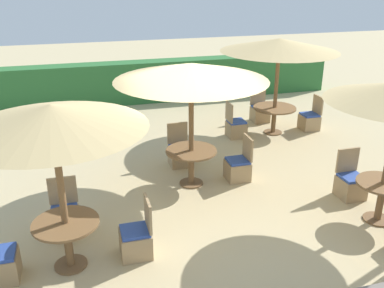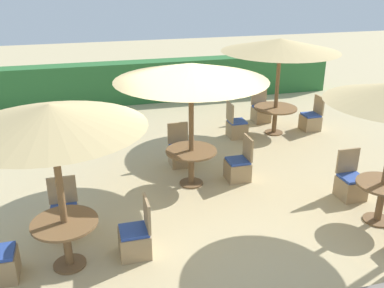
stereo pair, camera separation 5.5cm
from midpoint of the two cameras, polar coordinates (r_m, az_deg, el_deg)
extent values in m
plane|color=#C6B284|center=(8.22, 1.29, -7.35)|extent=(40.00, 40.00, 0.00)
cube|color=#2D6B33|center=(14.21, -6.49, 8.25)|extent=(13.00, 0.70, 1.33)
cylinder|color=brown|center=(11.32, 11.41, 7.19)|extent=(0.10, 0.10, 2.41)
cone|color=tan|center=(11.09, 11.85, 12.81)|extent=(2.96, 2.96, 0.32)
cylinder|color=brown|center=(11.68, 10.97, 1.54)|extent=(0.48, 0.48, 0.03)
cylinder|color=brown|center=(11.57, 11.08, 3.04)|extent=(0.12, 0.12, 0.68)
cylinder|color=brown|center=(11.46, 11.22, 4.72)|extent=(1.12, 1.12, 0.04)
cube|color=tan|center=(11.19, 6.15, 1.92)|extent=(0.46, 0.46, 0.40)
cube|color=#2D4CA8|center=(11.12, 6.20, 3.01)|extent=(0.42, 0.42, 0.05)
cube|color=tan|center=(10.96, 5.23, 4.23)|extent=(0.04, 0.46, 0.48)
cube|color=tan|center=(12.45, 9.30, 3.87)|extent=(0.46, 0.46, 0.40)
cube|color=#2D4CA8|center=(12.39, 9.37, 4.86)|extent=(0.42, 0.42, 0.05)
cube|color=tan|center=(12.49, 9.05, 6.30)|extent=(0.46, 0.04, 0.48)
cube|color=tan|center=(12.08, 15.59, 2.76)|extent=(0.46, 0.46, 0.40)
cube|color=#2D4CA8|center=(12.01, 15.70, 3.77)|extent=(0.42, 0.42, 0.05)
cube|color=tan|center=(12.04, 16.70, 5.03)|extent=(0.04, 0.46, 0.48)
cylinder|color=brown|center=(8.24, 23.61, -9.25)|extent=(0.48, 0.48, 0.03)
cylinder|color=brown|center=(8.08, 23.97, -7.23)|extent=(0.12, 0.12, 0.70)
cylinder|color=brown|center=(7.92, 24.38, -4.90)|extent=(0.90, 0.90, 0.04)
cube|color=tan|center=(8.73, 20.58, -5.54)|extent=(0.46, 0.46, 0.40)
cube|color=#2D4CA8|center=(8.64, 20.78, -4.22)|extent=(0.42, 0.42, 0.05)
cube|color=tan|center=(8.68, 20.24, -2.07)|extent=(0.46, 0.04, 0.48)
cylinder|color=brown|center=(6.18, -16.86, -6.33)|extent=(0.10, 0.10, 2.40)
cone|color=tan|center=(5.75, -18.09, 3.56)|extent=(2.49, 2.49, 0.32)
cylinder|color=brown|center=(6.81, -15.73, -15.15)|extent=(0.48, 0.48, 0.03)
cylinder|color=brown|center=(6.62, -16.04, -12.80)|extent=(0.12, 0.12, 0.71)
cylinder|color=brown|center=(6.42, -16.39, -10.04)|extent=(0.95, 0.95, 0.04)
cube|color=tan|center=(6.73, -7.42, -12.99)|extent=(0.46, 0.46, 0.40)
cube|color=#2D4CA8|center=(6.60, -7.52, -11.39)|extent=(0.42, 0.42, 0.05)
cube|color=tan|center=(6.48, -5.78, -9.21)|extent=(0.04, 0.46, 0.48)
cube|color=tan|center=(7.45, -16.32, -9.96)|extent=(0.46, 0.46, 0.40)
cube|color=#2D4CA8|center=(7.34, -16.51, -8.47)|extent=(0.42, 0.42, 0.05)
cube|color=tan|center=(7.40, -16.72, -5.89)|extent=(0.46, 0.04, 0.48)
cube|color=tan|center=(6.78, -23.92, -14.69)|extent=(0.46, 0.46, 0.40)
cylinder|color=brown|center=(8.29, 0.06, 2.06)|extent=(0.10, 0.10, 2.40)
cone|color=tan|center=(7.98, 0.06, 9.62)|extent=(2.90, 2.90, 0.32)
cylinder|color=brown|center=(8.77, 0.05, -5.22)|extent=(0.48, 0.48, 0.03)
cylinder|color=brown|center=(8.62, 0.06, -3.22)|extent=(0.12, 0.12, 0.71)
cylinder|color=brown|center=(8.47, 0.06, -0.94)|extent=(1.02, 1.02, 0.04)
cube|color=tan|center=(9.52, -1.43, -1.69)|extent=(0.46, 0.46, 0.40)
cube|color=#2D4CA8|center=(9.43, -1.44, -0.44)|extent=(0.42, 0.42, 0.05)
cube|color=tan|center=(9.53, -1.75, 1.50)|extent=(0.46, 0.04, 0.48)
cube|color=tan|center=(8.92, 6.25, -3.54)|extent=(0.46, 0.46, 0.40)
cube|color=#2D4CA8|center=(8.83, 6.31, -2.23)|extent=(0.42, 0.42, 0.05)
cube|color=tan|center=(8.80, 7.66, -0.50)|extent=(0.04, 0.46, 0.48)
camera|label=1|loc=(0.03, -89.81, 0.08)|focal=40.00mm
camera|label=2|loc=(0.03, 90.19, -0.08)|focal=40.00mm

